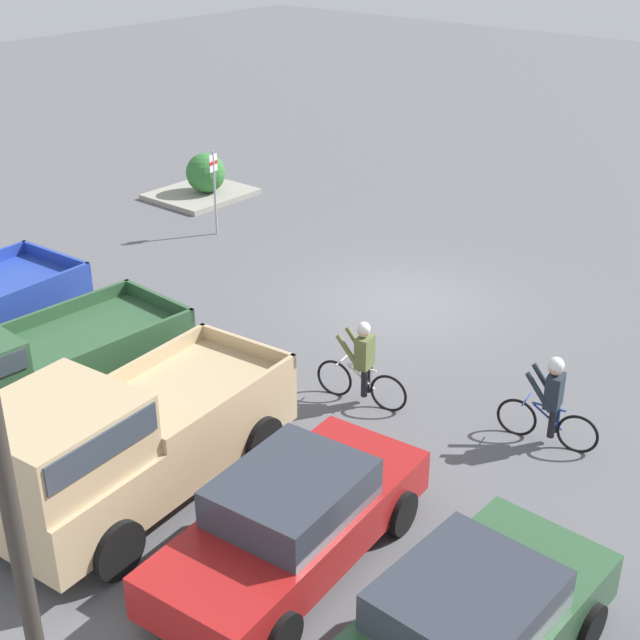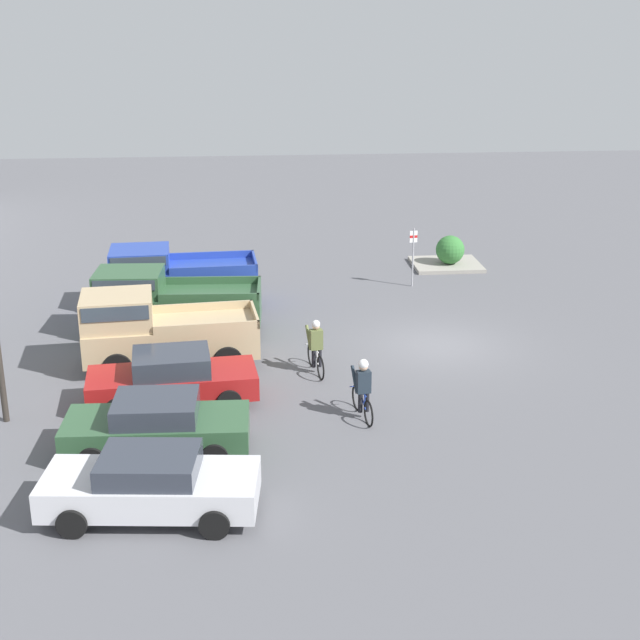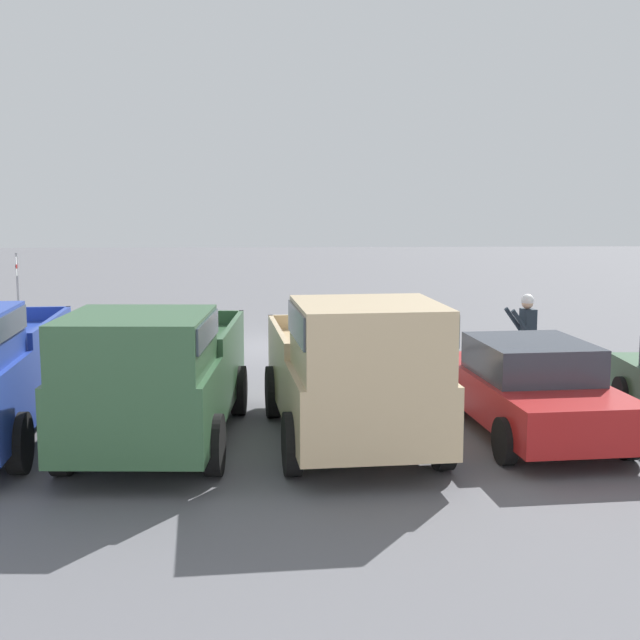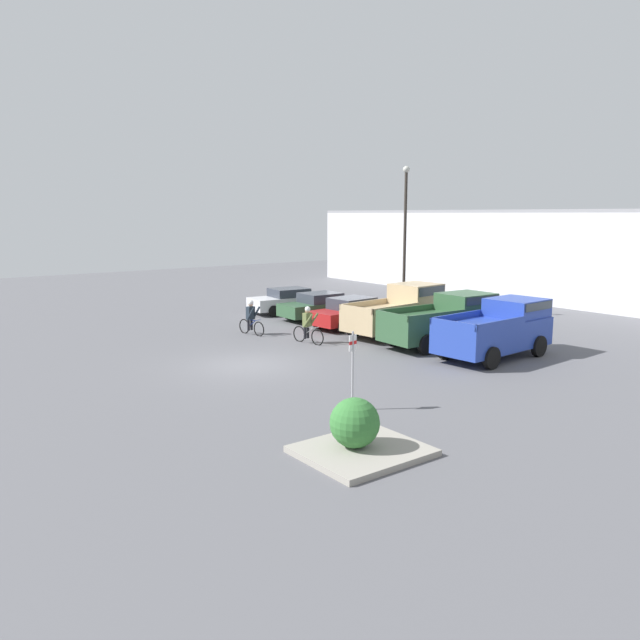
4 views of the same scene
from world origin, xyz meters
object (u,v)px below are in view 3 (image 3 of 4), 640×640
at_px(cyclist_0, 380,341).
at_px(sedan_2, 530,388).
at_px(fire_lane_sign, 18,290).
at_px(cyclist_1, 526,331).
at_px(pickup_truck_0, 354,370).
at_px(pickup_truck_1, 155,374).

bearing_deg(cyclist_0, sedan_2, 114.96).
relative_size(sedan_2, fire_lane_sign, 2.02).
bearing_deg(fire_lane_sign, cyclist_1, 163.05).
xyz_separation_m(cyclist_0, fire_lane_sign, (8.27, -4.42, 0.57)).
bearing_deg(pickup_truck_0, sedan_2, -166.32).
xyz_separation_m(cyclist_1, fire_lane_sign, (11.44, -3.49, 0.54)).
relative_size(cyclist_0, cyclist_1, 1.05).
relative_size(sedan_2, pickup_truck_1, 0.86).
bearing_deg(pickup_truck_1, pickup_truck_0, 176.99).
distance_m(sedan_2, cyclist_1, 5.11).
bearing_deg(cyclist_1, pickup_truck_1, 38.27).
bearing_deg(cyclist_1, pickup_truck_0, 54.11).
relative_size(pickup_truck_0, pickup_truck_1, 0.97).
height_order(sedan_2, fire_lane_sign, fire_lane_sign).
height_order(cyclist_1, fire_lane_sign, fire_lane_sign).
xyz_separation_m(pickup_truck_1, cyclist_1, (-6.93, -5.46, -0.28)).
relative_size(cyclist_0, fire_lane_sign, 0.79).
xyz_separation_m(sedan_2, pickup_truck_1, (5.62, 0.52, 0.38)).
height_order(pickup_truck_1, cyclist_1, pickup_truck_1).
bearing_deg(fire_lane_sign, sedan_2, 140.24).
distance_m(sedan_2, cyclist_0, 4.42).
relative_size(sedan_2, cyclist_0, 2.56).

